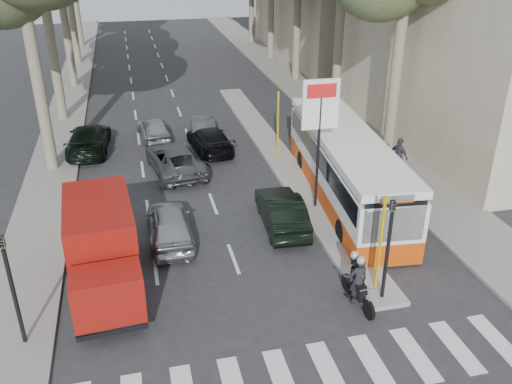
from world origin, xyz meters
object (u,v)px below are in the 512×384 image
(city_bus, at_px, (345,165))
(motorcycle, at_px, (356,279))
(silver_hatchback, at_px, (170,224))
(dark_hatchback, at_px, (282,211))
(red_truck, at_px, (102,248))

(city_bus, relative_size, motorcycle, 5.48)
(silver_hatchback, distance_m, dark_hatchback, 4.42)
(silver_hatchback, bearing_deg, dark_hatchback, -179.00)
(city_bus, distance_m, motorcycle, 7.42)
(red_truck, xyz_separation_m, city_bus, (10.11, 4.45, 0.03))
(motorcycle, bearing_deg, silver_hatchback, 131.78)
(dark_hatchback, relative_size, red_truck, 0.75)
(city_bus, bearing_deg, red_truck, -150.77)
(silver_hatchback, height_order, red_truck, red_truck)
(silver_hatchback, bearing_deg, motorcycle, 136.53)
(dark_hatchback, relative_size, motorcycle, 2.01)
(silver_hatchback, bearing_deg, red_truck, 48.33)
(silver_hatchback, height_order, motorcycle, motorcycle)
(silver_hatchback, distance_m, red_truck, 3.60)
(dark_hatchback, height_order, motorcycle, motorcycle)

